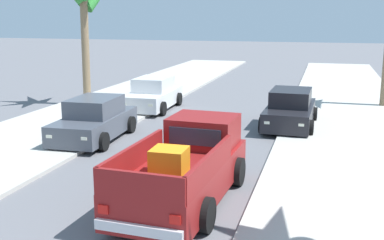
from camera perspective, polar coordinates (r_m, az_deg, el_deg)
sidewalk_left at (r=18.95m, az=-17.11°, el=-1.35°), size 5.34×60.00×0.12m
sidewalk_right at (r=16.02m, az=19.29°, el=-4.00°), size 5.34×60.00×0.12m
curb_left at (r=18.30m, az=-13.76°, el=-1.67°), size 0.16×60.00×0.10m
curb_right at (r=15.99m, az=14.73°, el=-3.77°), size 0.16×60.00×0.10m
pickup_truck at (r=11.53m, az=-0.65°, el=-5.85°), size 2.39×5.29×1.80m
car_left_near at (r=17.42m, az=-11.72°, el=-0.04°), size 2.17×4.32×1.54m
car_left_mid at (r=22.73m, az=-4.72°, el=3.09°), size 2.09×4.29×1.54m
car_right_mid at (r=19.34m, az=11.81°, el=1.20°), size 2.10×4.29×1.54m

